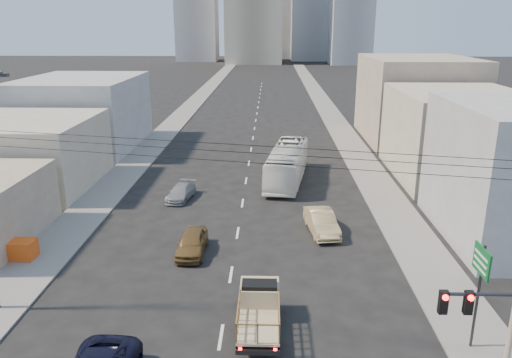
{
  "coord_description": "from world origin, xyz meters",
  "views": [
    {
      "loc": [
        2.21,
        -17.75,
        13.84
      ],
      "look_at": [
        1.23,
        15.35,
        3.5
      ],
      "focal_mm": 35.0,
      "sensor_mm": 36.0,
      "label": 1
    }
  ],
  "objects_px": {
    "sedan_brown": "(192,243)",
    "city_bus": "(287,163)",
    "green_sign": "(480,273)",
    "crate_stack": "(20,249)",
    "flatbed_pickup": "(259,307)",
    "sedan_tan": "(322,222)",
    "sedan_grey": "(181,192)",
    "traffic_signal": "(500,336)"
  },
  "relations": [
    {
      "from": "flatbed_pickup",
      "to": "crate_stack",
      "type": "xyz_separation_m",
      "value": [
        -14.74,
        6.71,
        -0.4
      ]
    },
    {
      "from": "traffic_signal",
      "to": "green_sign",
      "type": "relative_size",
      "value": 1.2
    },
    {
      "from": "city_bus",
      "to": "sedan_grey",
      "type": "distance_m",
      "value": 10.45
    },
    {
      "from": "traffic_signal",
      "to": "flatbed_pickup",
      "type": "bearing_deg",
      "value": 141.73
    },
    {
      "from": "flatbed_pickup",
      "to": "green_sign",
      "type": "distance_m",
      "value": 9.87
    },
    {
      "from": "green_sign",
      "to": "city_bus",
      "type": "bearing_deg",
      "value": 106.63
    },
    {
      "from": "flatbed_pickup",
      "to": "green_sign",
      "type": "relative_size",
      "value": 0.88
    },
    {
      "from": "sedan_grey",
      "to": "traffic_signal",
      "type": "bearing_deg",
      "value": -48.73
    },
    {
      "from": "sedan_tan",
      "to": "city_bus",
      "type": "bearing_deg",
      "value": 91.16
    },
    {
      "from": "city_bus",
      "to": "sedan_brown",
      "type": "distance_m",
      "value": 16.79
    },
    {
      "from": "sedan_tan",
      "to": "sedan_grey",
      "type": "bearing_deg",
      "value": 140.55
    },
    {
      "from": "sedan_brown",
      "to": "city_bus",
      "type": "bearing_deg",
      "value": 68.25
    },
    {
      "from": "sedan_tan",
      "to": "green_sign",
      "type": "height_order",
      "value": "green_sign"
    },
    {
      "from": "flatbed_pickup",
      "to": "sedan_brown",
      "type": "distance_m",
      "value": 9.07
    },
    {
      "from": "traffic_signal",
      "to": "sedan_tan",
      "type": "bearing_deg",
      "value": 102.63
    },
    {
      "from": "flatbed_pickup",
      "to": "sedan_brown",
      "type": "relative_size",
      "value": 1.05
    },
    {
      "from": "traffic_signal",
      "to": "sedan_brown",
      "type": "bearing_deg",
      "value": 131.06
    },
    {
      "from": "city_bus",
      "to": "green_sign",
      "type": "xyz_separation_m",
      "value": [
        7.39,
        -24.74,
        2.12
      ]
    },
    {
      "from": "sedan_brown",
      "to": "crate_stack",
      "type": "xyz_separation_m",
      "value": [
        -10.35,
        -1.22,
        -0.03
      ]
    },
    {
      "from": "flatbed_pickup",
      "to": "sedan_grey",
      "type": "bearing_deg",
      "value": 110.85
    },
    {
      "from": "flatbed_pickup",
      "to": "sedan_tan",
      "type": "height_order",
      "value": "flatbed_pickup"
    },
    {
      "from": "sedan_grey",
      "to": "flatbed_pickup",
      "type": "bearing_deg",
      "value": -59.33
    },
    {
      "from": "sedan_brown",
      "to": "flatbed_pickup",
      "type": "bearing_deg",
      "value": -60.19
    },
    {
      "from": "green_sign",
      "to": "crate_stack",
      "type": "distance_m",
      "value": 25.65
    },
    {
      "from": "city_bus",
      "to": "sedan_tan",
      "type": "height_order",
      "value": "city_bus"
    },
    {
      "from": "sedan_tan",
      "to": "traffic_signal",
      "type": "bearing_deg",
      "value": -85.77
    },
    {
      "from": "city_bus",
      "to": "crate_stack",
      "type": "xyz_separation_m",
      "value": [
        -16.78,
        -16.7,
        -0.93
      ]
    },
    {
      "from": "sedan_brown",
      "to": "traffic_signal",
      "type": "xyz_separation_m",
      "value": [
        12.42,
        -14.26,
        3.36
      ]
    },
    {
      "from": "city_bus",
      "to": "crate_stack",
      "type": "relative_size",
      "value": 6.48
    },
    {
      "from": "city_bus",
      "to": "green_sign",
      "type": "distance_m",
      "value": 25.9
    },
    {
      "from": "flatbed_pickup",
      "to": "crate_stack",
      "type": "bearing_deg",
      "value": 155.53
    },
    {
      "from": "green_sign",
      "to": "crate_stack",
      "type": "relative_size",
      "value": 2.78
    },
    {
      "from": "sedan_tan",
      "to": "traffic_signal",
      "type": "xyz_separation_m",
      "value": [
        3.98,
        -17.77,
        3.3
      ]
    },
    {
      "from": "city_bus",
      "to": "green_sign",
      "type": "relative_size",
      "value": 2.33
    },
    {
      "from": "sedan_brown",
      "to": "green_sign",
      "type": "distance_m",
      "value": 16.9
    },
    {
      "from": "flatbed_pickup",
      "to": "green_sign",
      "type": "bearing_deg",
      "value": -8.01
    },
    {
      "from": "sedan_tan",
      "to": "sedan_grey",
      "type": "height_order",
      "value": "sedan_tan"
    },
    {
      "from": "flatbed_pickup",
      "to": "sedan_grey",
      "type": "relative_size",
      "value": 1.09
    },
    {
      "from": "city_bus",
      "to": "traffic_signal",
      "type": "xyz_separation_m",
      "value": [
        6.0,
        -29.74,
        2.45
      ]
    },
    {
      "from": "green_sign",
      "to": "sedan_brown",
      "type": "bearing_deg",
      "value": 146.19
    },
    {
      "from": "traffic_signal",
      "to": "city_bus",
      "type": "bearing_deg",
      "value": 101.4
    },
    {
      "from": "sedan_grey",
      "to": "crate_stack",
      "type": "distance_m",
      "value": 13.78
    }
  ]
}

